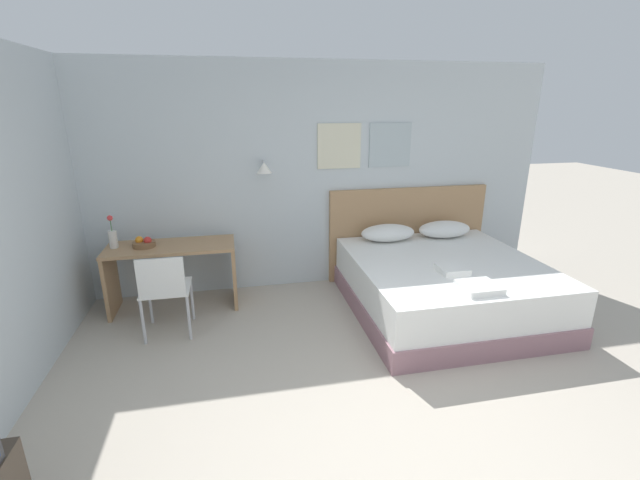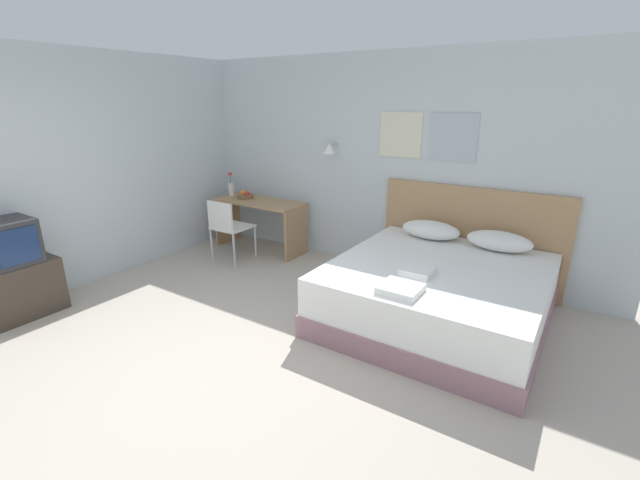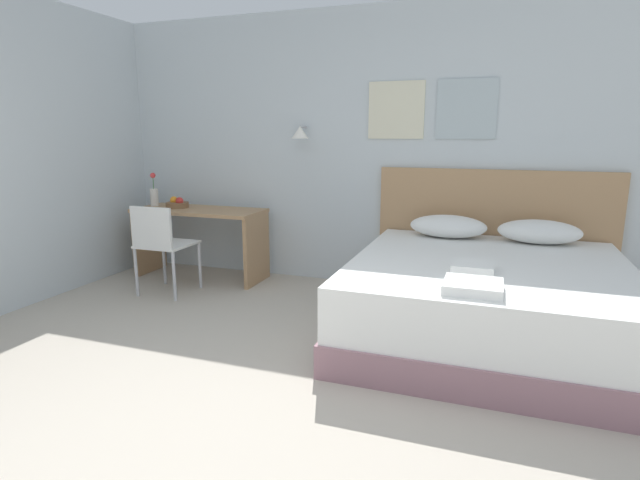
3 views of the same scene
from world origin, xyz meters
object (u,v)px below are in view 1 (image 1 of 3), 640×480
(headboard, at_px, (407,233))
(pillow_right, at_px, (444,229))
(desk, at_px, (173,263))
(pillow_left, at_px, (388,233))
(flower_vase, at_px, (113,237))
(fruit_bowl, at_px, (144,243))
(desk_chair, at_px, (164,287))
(folded_towel_mid_bed, at_px, (479,287))
(bed, at_px, (444,286))
(folded_towel_near_foot, at_px, (452,269))

(headboard, bearing_deg, pillow_right, -35.46)
(headboard, height_order, desk, headboard)
(pillow_left, xyz_separation_m, pillow_right, (0.74, 0.00, 0.00))
(pillow_left, bearing_deg, pillow_right, 0.00)
(pillow_right, relative_size, flower_vase, 1.87)
(headboard, xyz_separation_m, flower_vase, (-3.44, -0.30, 0.26))
(fruit_bowl, bearing_deg, desk_chair, -68.02)
(pillow_right, relative_size, desk_chair, 0.78)
(folded_towel_mid_bed, bearing_deg, bed, 83.98)
(bed, height_order, folded_towel_near_foot, folded_towel_near_foot)
(bed, xyz_separation_m, desk, (-2.87, 0.71, 0.23))
(bed, relative_size, flower_vase, 5.75)
(fruit_bowl, bearing_deg, pillow_left, 1.37)
(flower_vase, bearing_deg, folded_towel_near_foot, -17.39)
(fruit_bowl, bearing_deg, folded_towel_mid_bed, -25.67)
(desk_chair, bearing_deg, bed, -1.27)
(folded_towel_near_foot, xyz_separation_m, fruit_bowl, (-3.04, 1.02, 0.15))
(headboard, xyz_separation_m, pillow_right, (0.37, -0.26, 0.10))
(bed, distance_m, flower_vase, 3.56)
(desk_chair, bearing_deg, fruit_bowl, 111.98)
(folded_towel_near_foot, relative_size, folded_towel_mid_bed, 0.81)
(pillow_left, bearing_deg, headboard, 35.46)
(bed, bearing_deg, folded_towel_near_foot, -108.49)
(fruit_bowl, bearing_deg, folded_towel_near_foot, -18.57)
(headboard, bearing_deg, folded_towel_near_foot, -94.31)
(headboard, height_order, desk_chair, headboard)
(desk_chair, xyz_separation_m, flower_vase, (-0.57, 0.68, 0.33))
(folded_towel_near_foot, bearing_deg, bed, 71.51)
(pillow_left, bearing_deg, bed, -64.62)
(pillow_right, distance_m, desk_chair, 3.33)
(folded_towel_mid_bed, bearing_deg, fruit_bowl, 154.33)
(folded_towel_near_foot, height_order, desk, desk)
(headboard, distance_m, flower_vase, 3.47)
(bed, relative_size, headboard, 0.98)
(pillow_left, relative_size, desk_chair, 0.78)
(pillow_right, xyz_separation_m, flower_vase, (-3.81, -0.04, 0.16))
(desk, bearing_deg, pillow_left, 1.67)
(flower_vase, bearing_deg, fruit_bowl, -4.84)
(pillow_left, relative_size, pillow_right, 1.00)
(folded_towel_near_foot, xyz_separation_m, folded_towel_mid_bed, (0.02, -0.45, 0.00))
(headboard, height_order, pillow_right, headboard)
(pillow_right, bearing_deg, folded_towel_mid_bed, -106.34)
(pillow_right, height_order, folded_towel_near_foot, pillow_right)
(pillow_left, height_order, desk_chair, desk_chair)
(pillow_left, height_order, folded_towel_near_foot, pillow_left)
(pillow_left, bearing_deg, fruit_bowl, -178.63)
(headboard, xyz_separation_m, desk_chair, (-2.88, -0.98, -0.07))
(bed, relative_size, fruit_bowl, 8.67)
(pillow_left, height_order, desk, pillow_left)
(headboard, xyz_separation_m, pillow_left, (-0.37, -0.26, 0.10))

